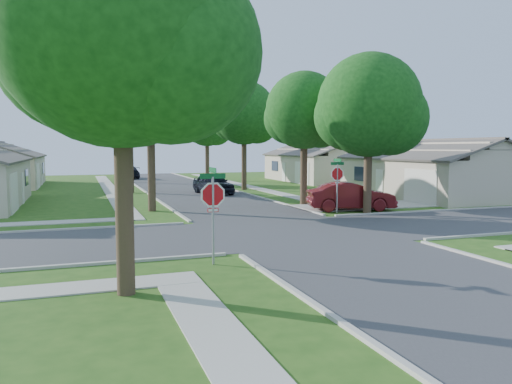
{
  "coord_description": "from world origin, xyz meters",
  "views": [
    {
      "loc": [
        -8.48,
        -19.34,
        3.58
      ],
      "look_at": [
        -1.09,
        1.58,
        1.6
      ],
      "focal_mm": 35.0,
      "sensor_mm": 36.0,
      "label": 1
    }
  ],
  "objects_px": {
    "house_ne_far": "(321,167)",
    "stop_sign_sw": "(213,199)",
    "tree_w_mid": "(130,110)",
    "tree_e_far": "(207,125)",
    "tree_w_far": "(118,129)",
    "car_curb_east": "(213,183)",
    "tree_w_near": "(151,102)",
    "house_ne_near": "(431,176)",
    "stop_sign_ne": "(337,176)",
    "tree_ne_corner": "(370,110)",
    "car_curb_west": "(129,172)",
    "tree_e_mid": "(245,116)",
    "car_driveway": "(351,196)",
    "tree_e_near": "(305,114)",
    "tree_sw_corner": "(123,33)"
  },
  "relations": [
    {
      "from": "house_ne_far",
      "to": "stop_sign_sw",
      "type": "bearing_deg",
      "value": -121.55
    },
    {
      "from": "stop_sign_sw",
      "to": "tree_w_mid",
      "type": "relative_size",
      "value": 0.31
    },
    {
      "from": "tree_e_far",
      "to": "tree_w_far",
      "type": "height_order",
      "value": "tree_e_far"
    },
    {
      "from": "car_curb_east",
      "to": "tree_w_far",
      "type": "bearing_deg",
      "value": 102.3
    },
    {
      "from": "tree_w_near",
      "to": "house_ne_near",
      "type": "distance_m",
      "value": 21.24
    },
    {
      "from": "stop_sign_ne",
      "to": "tree_ne_corner",
      "type": "xyz_separation_m",
      "value": [
        1.66,
        -0.49,
        3.56
      ]
    },
    {
      "from": "car_curb_west",
      "to": "tree_w_far",
      "type": "bearing_deg",
      "value": 72.64
    },
    {
      "from": "tree_e_mid",
      "to": "car_curb_east",
      "type": "height_order",
      "value": "tree_e_mid"
    },
    {
      "from": "house_ne_near",
      "to": "tree_w_near",
      "type": "bearing_deg",
      "value": -174.49
    },
    {
      "from": "stop_sign_sw",
      "to": "house_ne_near",
      "type": "distance_m",
      "value": 25.98
    },
    {
      "from": "tree_e_far",
      "to": "house_ne_near",
      "type": "xyz_separation_m",
      "value": [
        11.24,
        -23.01,
        -4.46
      ]
    },
    {
      "from": "stop_sign_sw",
      "to": "tree_ne_corner",
      "type": "bearing_deg",
      "value": 38.84
    },
    {
      "from": "stop_sign_sw",
      "to": "house_ne_far",
      "type": "xyz_separation_m",
      "value": [
        20.69,
        33.7,
        -0.51
      ]
    },
    {
      "from": "tree_e_mid",
      "to": "tree_ne_corner",
      "type": "distance_m",
      "value": 16.89
    },
    {
      "from": "car_curb_west",
      "to": "tree_e_far",
      "type": "bearing_deg",
      "value": 140.1
    },
    {
      "from": "stop_sign_ne",
      "to": "tree_ne_corner",
      "type": "bearing_deg",
      "value": -16.55
    },
    {
      "from": "stop_sign_ne",
      "to": "car_driveway",
      "type": "relative_size",
      "value": 0.61
    },
    {
      "from": "tree_w_near",
      "to": "tree_w_mid",
      "type": "distance_m",
      "value": 12.01
    },
    {
      "from": "tree_w_near",
      "to": "car_curb_west",
      "type": "distance_m",
      "value": 31.37
    },
    {
      "from": "tree_e_near",
      "to": "tree_e_mid",
      "type": "bearing_deg",
      "value": 89.97
    },
    {
      "from": "stop_sign_sw",
      "to": "tree_e_near",
      "type": "height_order",
      "value": "tree_e_near"
    },
    {
      "from": "tree_sw_corner",
      "to": "car_curb_west",
      "type": "bearing_deg",
      "value": 84.84
    },
    {
      "from": "car_driveway",
      "to": "car_curb_west",
      "type": "xyz_separation_m",
      "value": [
        -9.24,
        34.38,
        -0.09
      ]
    },
    {
      "from": "tree_w_far",
      "to": "house_ne_far",
      "type": "bearing_deg",
      "value": -13.64
    },
    {
      "from": "tree_e_near",
      "to": "tree_w_near",
      "type": "xyz_separation_m",
      "value": [
        -9.4,
        0.0,
        0.47
      ]
    },
    {
      "from": "tree_e_near",
      "to": "car_curb_west",
      "type": "relative_size",
      "value": 1.67
    },
    {
      "from": "tree_ne_corner",
      "to": "house_ne_near",
      "type": "xyz_separation_m",
      "value": [
        9.63,
        6.79,
        -4.08
      ]
    },
    {
      "from": "tree_e_mid",
      "to": "stop_sign_sw",
      "type": "bearing_deg",
      "value": -110.2
    },
    {
      "from": "stop_sign_ne",
      "to": "car_driveway",
      "type": "bearing_deg",
      "value": 30.78
    },
    {
      "from": "stop_sign_ne",
      "to": "tree_e_near",
      "type": "relative_size",
      "value": 0.36
    },
    {
      "from": "stop_sign_ne",
      "to": "tree_w_mid",
      "type": "bearing_deg",
      "value": 119.8
    },
    {
      "from": "tree_e_far",
      "to": "car_curb_east",
      "type": "height_order",
      "value": "tree_e_far"
    },
    {
      "from": "tree_w_far",
      "to": "stop_sign_sw",
      "type": "bearing_deg",
      "value": -90.07
    },
    {
      "from": "stop_sign_sw",
      "to": "tree_e_far",
      "type": "bearing_deg",
      "value": 76.27
    },
    {
      "from": "tree_e_mid",
      "to": "car_curb_west",
      "type": "xyz_separation_m",
      "value": [
        -7.96,
        18.87,
        -5.53
      ]
    },
    {
      "from": "house_ne_near",
      "to": "tree_w_mid",
      "type": "bearing_deg",
      "value": 154.12
    },
    {
      "from": "tree_sw_corner",
      "to": "car_driveway",
      "type": "xyz_separation_m",
      "value": [
        13.48,
        12.49,
        -5.46
      ]
    },
    {
      "from": "tree_e_mid",
      "to": "house_ne_near",
      "type": "distance_m",
      "value": 15.77
    },
    {
      "from": "car_driveway",
      "to": "car_curb_east",
      "type": "bearing_deg",
      "value": 35.24
    },
    {
      "from": "house_ne_near",
      "to": "tree_e_far",
      "type": "bearing_deg",
      "value": 116.03
    },
    {
      "from": "stop_sign_sw",
      "to": "car_curb_west",
      "type": "relative_size",
      "value": 0.6
    },
    {
      "from": "tree_sw_corner",
      "to": "house_ne_near",
      "type": "height_order",
      "value": "tree_sw_corner"
    },
    {
      "from": "tree_w_mid",
      "to": "tree_w_far",
      "type": "height_order",
      "value": "tree_w_mid"
    },
    {
      "from": "tree_w_far",
      "to": "house_ne_far",
      "type": "xyz_separation_m",
      "value": [
        20.64,
        -5.01,
        -3.99
      ]
    },
    {
      "from": "tree_w_mid",
      "to": "tree_sw_corner",
      "type": "distance_m",
      "value": 28.14
    },
    {
      "from": "tree_sw_corner",
      "to": "car_curb_east",
      "type": "height_order",
      "value": "tree_sw_corner"
    },
    {
      "from": "stop_sign_ne",
      "to": "tree_e_mid",
      "type": "distance_m",
      "value": 16.84
    },
    {
      "from": "tree_e_mid",
      "to": "car_driveway",
      "type": "xyz_separation_m",
      "value": [
        1.29,
        -15.51,
        -5.45
      ]
    },
    {
      "from": "tree_ne_corner",
      "to": "car_curb_west",
      "type": "xyz_separation_m",
      "value": [
        -9.56,
        35.67,
        -4.87
      ]
    },
    {
      "from": "stop_sign_sw",
      "to": "car_curb_east",
      "type": "bearing_deg",
      "value": 75.45
    }
  ]
}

